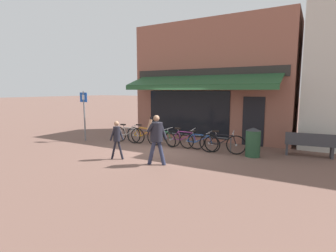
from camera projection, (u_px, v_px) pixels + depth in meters
ground_plane at (162, 150)px, 10.41m from camera, size 160.00×160.00×0.00m
shop_front at (215, 82)px, 13.37m from camera, size 7.63×4.44×5.61m
bike_rack_rail at (174, 135)px, 11.12m from camera, size 4.99×0.04×0.57m
bicycle_silver at (128, 134)px, 11.91m from camera, size 1.71×0.52×0.86m
bicycle_orange at (144, 135)px, 11.56m from camera, size 1.82×0.52×0.87m
bicycle_green at (163, 137)px, 11.30m from camera, size 1.65×0.84×0.83m
bicycle_purple at (184, 139)px, 10.72m from camera, size 1.77×0.52×0.87m
bicycle_blue at (199, 142)px, 10.36m from camera, size 1.77×0.52×0.80m
bicycle_black at (222, 143)px, 9.83m from camera, size 1.75×0.52×0.89m
pedestrian_adult at (156, 135)px, 8.31m from camera, size 0.62×0.59×1.62m
pedestrian_child at (117, 136)px, 8.99m from camera, size 0.44×0.39×1.34m
litter_bin at (253, 142)px, 9.38m from camera, size 0.53×0.53×1.05m
parking_sign at (84, 111)px, 12.22m from camera, size 0.44×0.07×2.33m
park_bench at (309, 144)px, 9.36m from camera, size 1.64×0.60×0.87m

